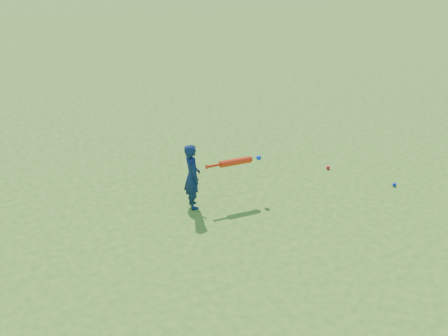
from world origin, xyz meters
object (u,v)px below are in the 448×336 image
at_px(ground_ball_red, 328,168).
at_px(bat_swing, 237,162).
at_px(child, 192,176).
at_px(ground_ball_blue, 394,184).

xyz_separation_m(ground_ball_red, bat_swing, (-1.93, -0.10, 0.60)).
distance_m(child, ground_ball_red, 2.64).
bearing_deg(child, bat_swing, -90.72).
height_order(child, bat_swing, child).
bearing_deg(ground_ball_red, bat_swing, -176.93).
bearing_deg(ground_ball_blue, bat_swing, 158.84).
bearing_deg(ground_ball_blue, ground_ball_red, 114.97).
relative_size(ground_ball_red, ground_ball_blue, 1.00).
height_order(child, ground_ball_red, child).
relative_size(ground_ball_red, bat_swing, 0.07).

